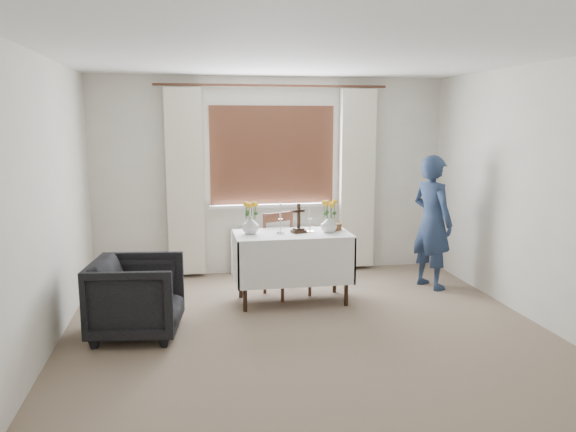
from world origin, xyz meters
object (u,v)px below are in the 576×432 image
(armchair, at_px, (137,297))
(flower_vase_left, at_px, (250,225))
(wooden_chair, at_px, (287,255))
(person, at_px, (432,222))
(flower_vase_right, at_px, (329,224))
(wooden_cross, at_px, (299,218))
(altar_table, at_px, (292,268))

(armchair, distance_m, flower_vase_left, 1.44)
(wooden_chair, xyz_separation_m, person, (1.72, -0.00, 0.32))
(flower_vase_right, bearing_deg, wooden_cross, 173.19)
(wooden_chair, bearing_deg, person, -23.95)
(altar_table, xyz_separation_m, armchair, (-1.58, -0.70, -0.02))
(flower_vase_right, bearing_deg, armchair, -161.10)
(wooden_cross, xyz_separation_m, flower_vase_right, (0.32, -0.04, -0.07))
(armchair, bearing_deg, person, -66.85)
(altar_table, height_order, flower_vase_left, flower_vase_left)
(person, relative_size, flower_vase_left, 8.15)
(armchair, height_order, flower_vase_left, flower_vase_left)
(wooden_chair, distance_m, wooden_cross, 0.52)
(person, distance_m, flower_vase_right, 1.35)
(wooden_cross, distance_m, flower_vase_left, 0.52)
(armchair, relative_size, wooden_cross, 2.51)
(flower_vase_right, bearing_deg, flower_vase_left, 174.83)
(wooden_chair, distance_m, flower_vase_right, 0.63)
(person, relative_size, wooden_cross, 4.93)
(wooden_chair, relative_size, flower_vase_left, 4.84)
(wooden_cross, bearing_deg, flower_vase_right, -22.80)
(person, distance_m, wooden_cross, 1.66)
(wooden_chair, bearing_deg, wooden_cross, -95.15)
(armchair, bearing_deg, flower_vase_right, -64.17)
(altar_table, xyz_separation_m, flower_vase_right, (0.40, -0.03, 0.47))
(wooden_chair, xyz_separation_m, armchair, (-1.56, -0.96, -0.10))
(altar_table, xyz_separation_m, wooden_chair, (-0.01, 0.26, 0.08))
(person, height_order, wooden_cross, person)
(armchair, relative_size, flower_vase_left, 4.14)
(flower_vase_right, bearing_deg, wooden_chair, 145.14)
(flower_vase_left, bearing_deg, armchair, -146.39)
(wooden_cross, relative_size, flower_vase_left, 1.65)
(flower_vase_left, bearing_deg, altar_table, -6.37)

